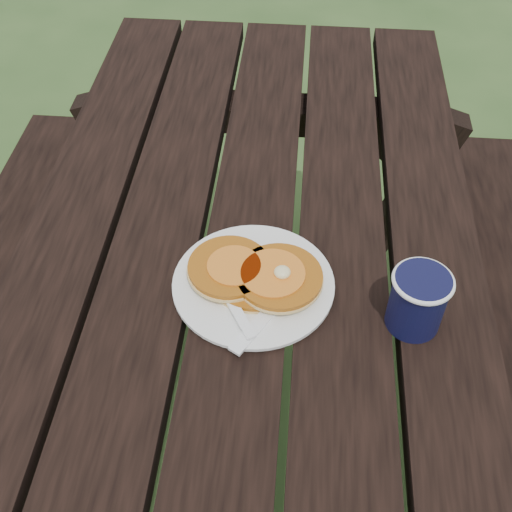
# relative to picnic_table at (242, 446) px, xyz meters

# --- Properties ---
(picnic_table) EXTENTS (1.36, 1.80, 0.75)m
(picnic_table) POSITION_rel_picnic_table_xyz_m (0.00, 0.00, 0.00)
(picnic_table) COLOR black
(picnic_table) RESTS_ON ground
(plate) EXTENTS (0.29, 0.29, 0.01)m
(plate) POSITION_rel_picnic_table_xyz_m (0.02, 0.07, 0.39)
(plate) COLOR white
(plate) RESTS_ON picnic_table
(pancake_stack) EXTENTS (0.20, 0.14, 0.04)m
(pancake_stack) POSITION_rel_picnic_table_xyz_m (0.02, 0.08, 0.41)
(pancake_stack) COLOR #B46214
(pancake_stack) RESTS_ON plate
(knife) EXTENTS (0.11, 0.17, 0.00)m
(knife) POSITION_rel_picnic_table_xyz_m (0.05, 0.02, 0.39)
(knife) COLOR white
(knife) RESTS_ON plate
(fork) EXTENTS (0.11, 0.15, 0.01)m
(fork) POSITION_rel_picnic_table_xyz_m (-0.00, 0.01, 0.40)
(fork) COLOR white
(fork) RESTS_ON plate
(coffee_cup) EXTENTS (0.09, 0.09, 0.10)m
(coffee_cup) POSITION_rel_picnic_table_xyz_m (0.25, 0.03, 0.44)
(coffee_cup) COLOR black
(coffee_cup) RESTS_ON picnic_table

